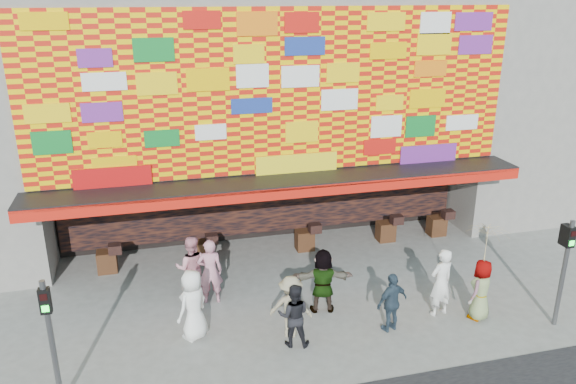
% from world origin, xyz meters
% --- Properties ---
extents(ground, '(90.00, 90.00, 0.00)m').
position_xyz_m(ground, '(0.00, 0.00, 0.00)').
color(ground, slate).
rests_on(ground, ground).
extents(shop_building, '(15.20, 9.40, 10.00)m').
position_xyz_m(shop_building, '(0.00, 8.18, 5.23)').
color(shop_building, gray).
rests_on(shop_building, ground).
extents(neighbor_right, '(11.00, 8.00, 12.00)m').
position_xyz_m(neighbor_right, '(13.00, 8.00, 6.00)').
color(neighbor_right, gray).
rests_on(neighbor_right, ground).
extents(signal_left, '(0.22, 0.20, 3.00)m').
position_xyz_m(signal_left, '(-6.20, -1.50, 1.86)').
color(signal_left, '#59595B').
rests_on(signal_left, ground).
extents(signal_right, '(0.22, 0.20, 3.00)m').
position_xyz_m(signal_right, '(6.20, -1.50, 1.86)').
color(signal_right, '#59595B').
rests_on(signal_right, ground).
extents(ped_a, '(1.09, 1.06, 1.89)m').
position_xyz_m(ped_a, '(-3.17, 0.30, 0.94)').
color(ped_a, white).
rests_on(ped_a, ground).
extents(ped_b, '(0.74, 0.52, 1.93)m').
position_xyz_m(ped_b, '(-2.54, 1.95, 0.97)').
color(ped_b, '#C27E91').
rests_on(ped_b, ground).
extents(ped_c, '(0.96, 0.84, 1.67)m').
position_xyz_m(ped_c, '(-0.79, -0.63, 0.83)').
color(ped_c, black).
rests_on(ped_c, ground).
extents(ped_d, '(1.23, 0.97, 1.68)m').
position_xyz_m(ped_d, '(-0.76, -0.22, 0.84)').
color(ped_d, gray).
rests_on(ped_d, ground).
extents(ped_e, '(1.03, 0.66, 1.63)m').
position_xyz_m(ped_e, '(1.84, -0.64, 0.82)').
color(ped_e, '#2D3F4F').
rests_on(ped_e, ground).
extents(ped_f, '(1.78, 0.86, 1.84)m').
position_xyz_m(ped_f, '(0.40, 0.71, 0.92)').
color(ped_f, gray).
rests_on(ped_f, ground).
extents(ped_g, '(1.00, 0.90, 1.71)m').
position_xyz_m(ped_g, '(4.39, -0.70, 0.86)').
color(ped_g, gray).
rests_on(ped_g, ground).
extents(ped_h, '(0.80, 0.61, 1.95)m').
position_xyz_m(ped_h, '(3.44, -0.26, 0.97)').
color(ped_h, white).
rests_on(ped_h, ground).
extents(ped_i, '(1.01, 0.84, 1.89)m').
position_xyz_m(ped_i, '(-3.03, 2.36, 0.95)').
color(ped_i, pink).
rests_on(ped_i, ground).
extents(parasol, '(1.14, 1.16, 1.98)m').
position_xyz_m(parasol, '(4.39, -0.70, 2.21)').
color(parasol, '#CFC082').
rests_on(parasol, ground).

